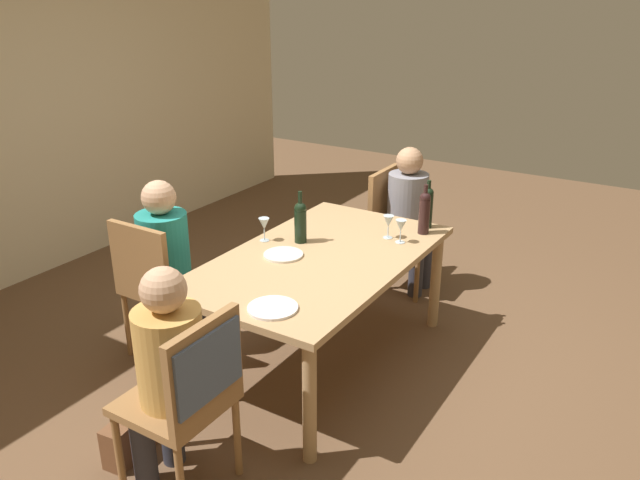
# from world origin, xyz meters

# --- Properties ---
(ground_plane) EXTENTS (10.00, 10.00, 0.00)m
(ground_plane) POSITION_xyz_m (0.00, 0.00, 0.00)
(ground_plane) COLOR brown
(rear_room_partition) EXTENTS (6.40, 0.12, 2.70)m
(rear_room_partition) POSITION_xyz_m (0.00, 2.70, 1.35)
(rear_room_partition) COLOR beige
(rear_room_partition) RESTS_ON ground_plane
(dining_table) EXTENTS (1.73, 1.00, 0.72)m
(dining_table) POSITION_xyz_m (0.00, 0.00, 0.64)
(dining_table) COLOR tan
(dining_table) RESTS_ON ground_plane
(chair_far_left) EXTENTS (0.44, 0.44, 0.92)m
(chair_far_left) POSITION_xyz_m (-0.48, 0.88, 0.53)
(chair_far_left) COLOR olive
(chair_far_left) RESTS_ON ground_plane
(chair_right_end) EXTENTS (0.44, 0.44, 0.92)m
(chair_right_end) POSITION_xyz_m (1.24, 0.09, 0.53)
(chair_right_end) COLOR olive
(chair_right_end) RESTS_ON ground_plane
(chair_left_end) EXTENTS (0.44, 0.46, 0.92)m
(chair_left_end) POSITION_xyz_m (-1.24, -0.12, 0.59)
(chair_left_end) COLOR olive
(chair_left_end) RESTS_ON ground_plane
(person_woman_host) EXTENTS (0.36, 0.31, 1.14)m
(person_woman_host) POSITION_xyz_m (-0.36, 0.88, 0.66)
(person_woman_host) COLOR #33333D
(person_woman_host) RESTS_ON ground_plane
(person_man_bearded) EXTENTS (0.30, 0.34, 1.12)m
(person_man_bearded) POSITION_xyz_m (1.24, -0.03, 0.65)
(person_man_bearded) COLOR #33333D
(person_man_bearded) RESTS_ON ground_plane
(person_man_guest) EXTENTS (0.30, 0.35, 1.12)m
(person_man_guest) POSITION_xyz_m (-1.24, 0.03, 0.65)
(person_man_guest) COLOR #33333D
(person_man_guest) RESTS_ON ground_plane
(wine_bottle_tall_green) EXTENTS (0.07, 0.07, 0.32)m
(wine_bottle_tall_green) POSITION_xyz_m (0.77, -0.35, 0.87)
(wine_bottle_tall_green) COLOR black
(wine_bottle_tall_green) RESTS_ON dining_table
(wine_bottle_dark_red) EXTENTS (0.08, 0.08, 0.33)m
(wine_bottle_dark_red) POSITION_xyz_m (0.12, 0.22, 0.86)
(wine_bottle_dark_red) COLOR black
(wine_bottle_dark_red) RESTS_ON dining_table
(wine_bottle_short_olive) EXTENTS (0.07, 0.07, 0.33)m
(wine_bottle_short_olive) POSITION_xyz_m (0.66, -0.37, 0.87)
(wine_bottle_short_olive) COLOR black
(wine_bottle_short_olive) RESTS_ON dining_table
(wine_glass_near_left) EXTENTS (0.07, 0.07, 0.15)m
(wine_glass_near_left) POSITION_xyz_m (0.44, -0.31, 0.83)
(wine_glass_near_left) COLOR silver
(wine_glass_near_left) RESTS_ON dining_table
(wine_glass_centre) EXTENTS (0.07, 0.07, 0.15)m
(wine_glass_centre) POSITION_xyz_m (0.47, -0.21, 0.83)
(wine_glass_centre) COLOR silver
(wine_glass_centre) RESTS_ON dining_table
(wine_glass_near_right) EXTENTS (0.07, 0.07, 0.15)m
(wine_glass_near_right) POSITION_xyz_m (0.02, 0.42, 0.83)
(wine_glass_near_right) COLOR silver
(wine_glass_near_right) RESTS_ON dining_table
(dinner_plate_host) EXTENTS (0.23, 0.23, 0.01)m
(dinner_plate_host) POSITION_xyz_m (-0.11, 0.18, 0.73)
(dinner_plate_host) COLOR silver
(dinner_plate_host) RESTS_ON dining_table
(dinner_plate_guest_left) EXTENTS (0.25, 0.25, 0.01)m
(dinner_plate_guest_left) POSITION_xyz_m (-0.69, -0.15, 0.73)
(dinner_plate_guest_left) COLOR white
(dinner_plate_guest_left) RESTS_ON dining_table
(handbag) EXTENTS (0.29, 0.15, 0.22)m
(handbag) POSITION_xyz_m (-1.24, 0.35, 0.11)
(handbag) COLOR brown
(handbag) RESTS_ON ground_plane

